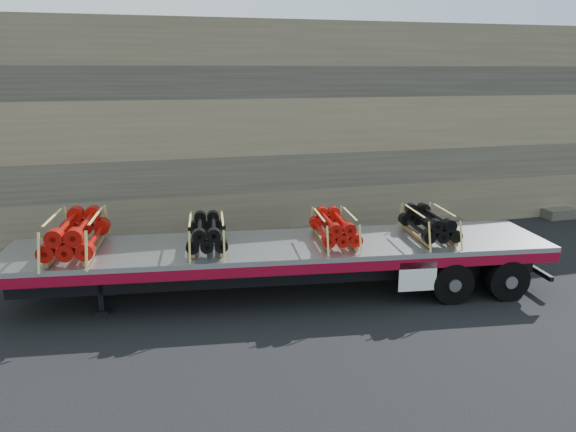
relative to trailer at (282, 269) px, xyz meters
name	(u,v)px	position (x,y,z in m)	size (l,w,h in m)	color
ground	(290,297)	(0.13, -0.28, -0.66)	(120.00, 120.00, 0.00)	black
rock_wall	(238,130)	(0.13, 6.22, 2.84)	(44.00, 3.00, 7.00)	#7A6B54
trailer	(282,269)	(0.00, 0.00, 0.00)	(13.27, 2.55, 1.33)	#B0B2B7
bundle_front	(76,235)	(-4.80, 0.63, 1.08)	(1.18, 2.35, 0.83)	#A80E09
bundle_midfront	(207,233)	(-1.80, 0.24, 1.00)	(0.94, 1.87, 0.66)	black
bundle_midrear	(334,228)	(1.31, -0.17, 1.00)	(0.94, 1.89, 0.67)	#A80E09
bundle_rear	(429,224)	(3.74, -0.49, 1.00)	(0.96, 1.91, 0.68)	black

